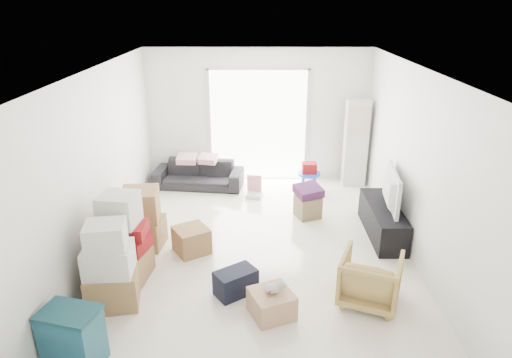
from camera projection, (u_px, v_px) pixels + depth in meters
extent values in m
cube|color=silver|center=(258.00, 256.00, 7.02)|extent=(4.50, 6.00, 0.24)
cube|color=white|center=(258.00, 60.00, 5.94)|extent=(4.50, 6.00, 0.24)
cube|color=white|center=(258.00, 114.00, 9.38)|extent=(4.50, 0.24, 2.70)
cube|color=white|center=(258.00, 301.00, 3.58)|extent=(4.50, 0.24, 2.70)
cube|color=white|center=(92.00, 166.00, 6.49)|extent=(0.24, 6.00, 2.70)
cube|color=white|center=(425.00, 166.00, 6.47)|extent=(0.24, 6.00, 2.70)
cube|color=white|center=(258.00, 126.00, 9.33)|extent=(2.00, 0.01, 2.30)
cube|color=silver|center=(209.00, 126.00, 9.32)|extent=(0.06, 0.04, 2.30)
cube|color=silver|center=(307.00, 126.00, 9.31)|extent=(0.06, 0.04, 2.30)
cube|color=silver|center=(258.00, 68.00, 8.89)|extent=(2.10, 0.04, 0.06)
cube|color=silver|center=(356.00, 143.00, 9.11)|extent=(0.45, 0.30, 1.75)
cube|color=black|center=(383.00, 221.00, 7.31)|extent=(0.45, 1.51, 0.50)
imported|color=black|center=(385.00, 202.00, 7.19)|extent=(0.73, 1.12, 0.14)
imported|color=#222227|center=(198.00, 170.00, 9.18)|extent=(1.82, 0.72, 0.69)
cube|color=#C08C93|center=(186.00, 152.00, 9.00)|extent=(0.40, 0.33, 0.12)
cube|color=#C08C93|center=(208.00, 151.00, 9.00)|extent=(0.45, 0.38, 0.13)
imported|color=#A58049|center=(371.00, 277.00, 5.64)|extent=(0.90, 0.87, 0.72)
cube|color=#164B5E|center=(75.00, 351.00, 4.73)|extent=(0.63, 0.51, 0.31)
cube|color=#164B5E|center=(71.00, 327.00, 4.62)|extent=(0.63, 0.51, 0.31)
cube|color=#0C333D|center=(68.00, 313.00, 4.55)|extent=(0.66, 0.53, 0.04)
cube|color=#8D603F|center=(113.00, 288.00, 5.64)|extent=(0.69, 0.61, 0.46)
cube|color=white|center=(109.00, 260.00, 5.49)|extent=(0.59, 0.50, 0.36)
cube|color=white|center=(105.00, 235.00, 5.37)|extent=(0.51, 0.47, 0.31)
cube|color=#8D603F|center=(126.00, 263.00, 6.19)|extent=(0.68, 0.68, 0.44)
cube|color=maroon|center=(123.00, 243.00, 6.07)|extent=(0.75, 0.59, 0.20)
cube|color=maroon|center=(121.00, 230.00, 6.00)|extent=(0.65, 0.43, 0.18)
cube|color=white|center=(119.00, 209.00, 5.89)|extent=(0.52, 0.50, 0.42)
cube|color=#8D603F|center=(143.00, 232.00, 7.00)|extent=(0.67, 0.58, 0.45)
cube|color=#8D603F|center=(140.00, 205.00, 6.83)|extent=(0.58, 0.58, 0.48)
cube|color=#8D603F|center=(191.00, 240.00, 6.84)|extent=(0.64, 0.64, 0.39)
cube|color=black|center=(236.00, 282.00, 5.87)|extent=(0.61, 0.56, 0.33)
cube|color=olive|center=(308.00, 206.00, 7.95)|extent=(0.49, 0.49, 0.38)
cube|color=#491F4F|center=(308.00, 193.00, 7.85)|extent=(0.54, 0.54, 0.14)
cylinder|color=blue|center=(309.00, 174.00, 8.96)|extent=(0.45, 0.45, 0.04)
cylinder|color=blue|center=(314.00, 181.00, 9.13)|extent=(0.04, 0.04, 0.35)
cylinder|color=blue|center=(302.00, 181.00, 9.13)|extent=(0.04, 0.04, 0.35)
cylinder|color=blue|center=(303.00, 185.00, 8.92)|extent=(0.04, 0.04, 0.35)
cylinder|color=blue|center=(315.00, 185.00, 8.92)|extent=(0.04, 0.04, 0.35)
cube|color=maroon|center=(309.00, 168.00, 8.91)|extent=(0.28, 0.22, 0.20)
cube|color=silver|center=(254.00, 195.00, 8.80)|extent=(0.35, 0.32, 0.08)
cube|color=pink|center=(254.00, 183.00, 8.83)|extent=(0.29, 0.09, 0.33)
cube|color=tan|center=(272.00, 304.00, 5.47)|extent=(0.62, 0.62, 0.32)
ellipsoid|color=#B2ADA8|center=(272.00, 289.00, 5.39)|extent=(0.21, 0.14, 0.11)
cube|color=#BD1F39|center=(272.00, 288.00, 5.39)|extent=(0.18, 0.16, 0.03)
sphere|color=#B2ADA8|center=(282.00, 285.00, 5.41)|extent=(0.11, 0.11, 0.11)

